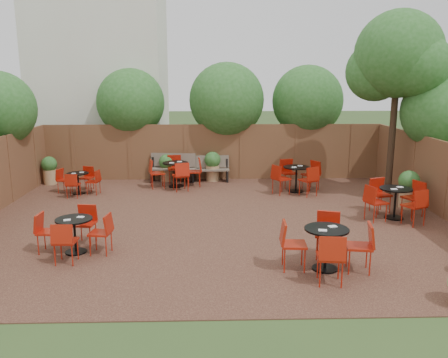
{
  "coord_description": "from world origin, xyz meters",
  "views": [
    {
      "loc": [
        -0.11,
        -11.37,
        3.62
      ],
      "look_at": [
        0.25,
        0.5,
        1.0
      ],
      "focal_mm": 36.91,
      "sensor_mm": 36.0,
      "label": 1
    }
  ],
  "objects": [
    {
      "name": "ground",
      "position": [
        0.0,
        0.0,
        0.0
      ],
      "size": [
        80.0,
        80.0,
        0.0
      ],
      "primitive_type": "plane",
      "color": "#354F23",
      "rests_on": "ground"
    },
    {
      "name": "courtyard_paving",
      "position": [
        0.0,
        0.0,
        0.01
      ],
      "size": [
        12.0,
        10.0,
        0.02
      ],
      "primitive_type": "cube",
      "color": "#3C2118",
      "rests_on": "ground"
    },
    {
      "name": "fence_back",
      "position": [
        0.0,
        5.0,
        1.0
      ],
      "size": [
        12.0,
        0.08,
        2.0
      ],
      "primitive_type": "cube",
      "color": "brown",
      "rests_on": "ground"
    },
    {
      "name": "fence_right",
      "position": [
        6.0,
        0.0,
        1.0
      ],
      "size": [
        0.08,
        10.0,
        2.0
      ],
      "primitive_type": "cube",
      "color": "brown",
      "rests_on": "ground"
    },
    {
      "name": "neighbour_building",
      "position": [
        -4.5,
        8.0,
        4.0
      ],
      "size": [
        5.0,
        4.0,
        8.0
      ],
      "primitive_type": "cube",
      "color": "beige",
      "rests_on": "ground"
    },
    {
      "name": "overhang_foliage",
      "position": [
        -1.25,
        3.47,
        2.73
      ],
      "size": [
        15.46,
        10.64,
        2.73
      ],
      "color": "#24591D",
      "rests_on": "ground"
    },
    {
      "name": "courtyard_tree",
      "position": [
        5.39,
        2.34,
        4.11
      ],
      "size": [
        2.72,
        2.62,
        5.55
      ],
      "rotation": [
        0.0,
        0.0,
        0.29
      ],
      "color": "black",
      "rests_on": "courtyard_paving"
    },
    {
      "name": "park_bench_left",
      "position": [
        -1.43,
        4.63,
        0.53
      ],
      "size": [
        1.65,
        0.7,
        0.99
      ],
      "rotation": [
        0.0,
        0.0,
        -0.12
      ],
      "color": "brown",
      "rests_on": "courtyard_paving"
    },
    {
      "name": "park_bench_right",
      "position": [
        -0.18,
        4.62,
        0.49
      ],
      "size": [
        1.48,
        0.53,
        0.9
      ],
      "rotation": [
        0.0,
        0.0,
        0.04
      ],
      "color": "brown",
      "rests_on": "courtyard_paving"
    },
    {
      "name": "bistro_tables",
      "position": [
        0.64,
        0.71,
        0.48
      ],
      "size": [
        10.54,
        8.71,
        0.96
      ],
      "color": "black",
      "rests_on": "courtyard_paving"
    },
    {
      "name": "planters",
      "position": [
        0.03,
        3.53,
        0.57
      ],
      "size": [
        11.66,
        4.26,
        1.07
      ],
      "color": "#A67E53",
      "rests_on": "courtyard_paving"
    }
  ]
}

